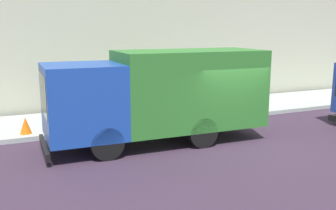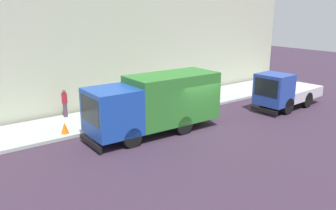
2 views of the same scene
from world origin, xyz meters
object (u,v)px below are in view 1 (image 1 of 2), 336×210
Objects in this scene: street_sign_post at (180,82)px; large_utility_truck at (160,93)px; pedestrian_third at (128,94)px; traffic_cone_orange at (26,125)px; pedestrian_standing at (86,99)px; pedestrian_walking at (48,94)px.

large_utility_truck is at bearing 140.45° from street_sign_post.
street_sign_post reaches higher than pedestrian_third.
traffic_cone_orange is (2.35, 4.07, -1.23)m from large_utility_truck.
pedestrian_standing is 1.67m from pedestrian_third.
street_sign_post is (-2.96, -4.74, 0.62)m from pedestrian_walking.
large_utility_truck is 2.80m from street_sign_post.
street_sign_post is at bearing 123.30° from pedestrian_standing.
pedestrian_walking reaches higher than pedestrian_standing.
traffic_cone_orange is at bearing -4.63° from pedestrian_standing.
pedestrian_walking is at bearing -80.70° from pedestrian_standing.
traffic_cone_orange is at bearing 88.05° from street_sign_post.
pedestrian_third is 3.01× the size of traffic_cone_orange.
large_utility_truck is at bearing 134.25° from pedestrian_walking.
pedestrian_third is (-0.26, -1.64, 0.12)m from pedestrian_standing.
large_utility_truck reaches higher than street_sign_post.
pedestrian_walking is at bearing 58.02° from street_sign_post.
pedestrian_third is (3.40, -0.00, -0.58)m from large_utility_truck.
street_sign_post reaches higher than pedestrian_standing.
large_utility_truck is 4.19× the size of pedestrian_third.
pedestrian_walking is 5.62m from street_sign_post.
large_utility_truck reaches higher than pedestrian_standing.
pedestrian_standing is (3.66, 1.64, -0.70)m from large_utility_truck.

